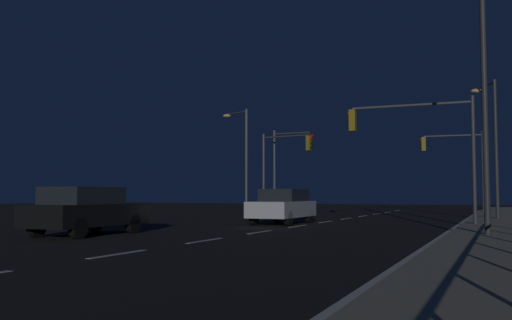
% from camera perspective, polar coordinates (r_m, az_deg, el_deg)
% --- Properties ---
extents(ground_plane, '(112.00, 112.00, 0.00)m').
position_cam_1_polar(ground_plane, '(20.48, 0.97, -7.23)').
color(ground_plane, black).
rests_on(ground_plane, ground).
extents(sidewalk_right, '(2.27, 77.00, 0.14)m').
position_cam_1_polar(sidewalk_right, '(18.89, 22.45, -7.07)').
color(sidewalk_right, gray).
rests_on(sidewalk_right, ground).
extents(lane_markings_center, '(0.14, 50.00, 0.01)m').
position_cam_1_polar(lane_markings_center, '(23.74, 4.26, -6.69)').
color(lane_markings_center, silver).
rests_on(lane_markings_center, ground).
extents(lane_edge_line, '(0.14, 53.00, 0.01)m').
position_cam_1_polar(lane_edge_line, '(23.95, 19.40, -6.47)').
color(lane_edge_line, silver).
rests_on(lane_edge_line, ground).
extents(car, '(1.92, 4.44, 1.57)m').
position_cam_1_polar(car, '(19.26, -16.78, -4.87)').
color(car, black).
rests_on(car, ground).
extents(car_oncoming, '(1.86, 4.42, 1.57)m').
position_cam_1_polar(car_oncoming, '(25.57, 2.73, -4.63)').
color(car_oncoming, silver).
rests_on(car_oncoming, ground).
extents(traffic_light_far_left, '(4.10, 0.54, 5.45)m').
position_cam_1_polar(traffic_light_far_left, '(40.75, 19.49, 0.45)').
color(traffic_light_far_left, '#38383D').
rests_on(traffic_light_far_left, sidewalk_right).
extents(traffic_light_far_center, '(3.71, 0.75, 5.41)m').
position_cam_1_polar(traffic_light_far_center, '(37.31, 2.85, 0.31)').
color(traffic_light_far_center, '#4C4C51').
rests_on(traffic_light_far_center, ground).
extents(traffic_light_far_right, '(5.31, 0.35, 5.24)m').
position_cam_1_polar(traffic_light_far_right, '(24.88, 15.70, 2.58)').
color(traffic_light_far_right, '#38383D').
rests_on(traffic_light_far_right, sidewalk_right).
extents(traffic_light_near_left, '(2.90, 0.34, 5.75)m').
position_cam_1_polar(traffic_light_near_left, '(38.49, 3.46, 0.45)').
color(traffic_light_near_left, '#4C4C51').
rests_on(traffic_light_near_left, ground).
extents(street_lamp_mid_block, '(1.29, 1.80, 6.95)m').
position_cam_1_polar(street_lamp_mid_block, '(30.84, 22.75, 2.40)').
color(street_lamp_mid_block, '#2D3033').
rests_on(street_lamp_mid_block, sidewalk_right).
extents(street_lamp_across_street, '(0.86, 2.08, 8.38)m').
position_cam_1_polar(street_lamp_across_street, '(18.32, 22.28, 8.68)').
color(street_lamp_across_street, '#2D3033').
rests_on(street_lamp_across_street, sidewalk_right).
extents(street_lamp_corner, '(2.06, 0.88, 6.74)m').
position_cam_1_polar(street_lamp_corner, '(35.90, -1.39, 0.94)').
color(street_lamp_corner, '#4C4C51').
rests_on(street_lamp_corner, ground).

